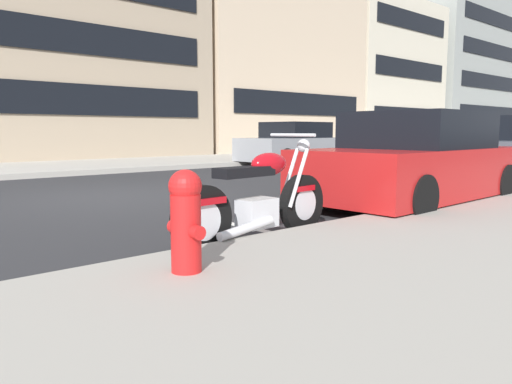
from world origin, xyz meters
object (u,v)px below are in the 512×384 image
parked_car_across_street (414,162)px  car_opposite_curb (294,145)px  parked_motorcycle (259,201)px  fire_hydrant (186,218)px

parked_car_across_street → car_opposite_curb: (5.42, 7.88, 0.01)m
parked_motorcycle → fire_hydrant: size_ratio=2.87×
fire_hydrant → parked_motorcycle: bearing=29.6°
parked_motorcycle → parked_car_across_street: bearing=1.4°
parked_car_across_street → car_opposite_curb: size_ratio=0.98×
parked_motorcycle → car_opposite_curb: bearing=37.8°
car_opposite_curb → fire_hydrant: car_opposite_curb is taller
parked_car_across_street → fire_hydrant: size_ratio=5.47×
parked_car_across_street → fire_hydrant: parked_car_across_street is taller
parked_motorcycle → car_opposite_curb: (9.03, 8.27, 0.25)m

